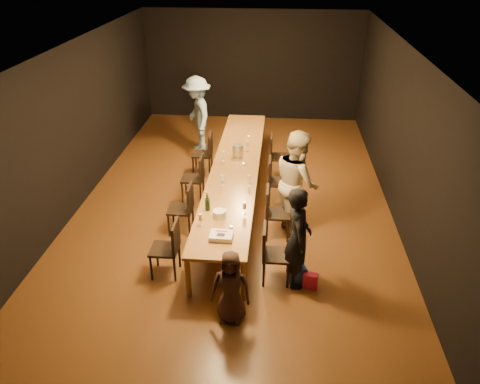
# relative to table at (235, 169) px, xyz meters

# --- Properties ---
(ground) EXTENTS (10.00, 10.00, 0.00)m
(ground) POSITION_rel_table_xyz_m (0.00, 0.00, -0.70)
(ground) COLOR #452511
(ground) RESTS_ON ground
(room_shell) EXTENTS (6.04, 10.04, 3.02)m
(room_shell) POSITION_rel_table_xyz_m (0.00, 0.00, 1.38)
(room_shell) COLOR black
(room_shell) RESTS_ON ground
(table) EXTENTS (0.90, 6.00, 0.75)m
(table) POSITION_rel_table_xyz_m (0.00, 0.00, 0.00)
(table) COLOR brown
(table) RESTS_ON ground
(chair_right_0) EXTENTS (0.42, 0.42, 0.93)m
(chair_right_0) POSITION_rel_table_xyz_m (0.85, -2.40, -0.24)
(chair_right_0) COLOR black
(chair_right_0) RESTS_ON ground
(chair_right_1) EXTENTS (0.42, 0.42, 0.93)m
(chair_right_1) POSITION_rel_table_xyz_m (0.85, -1.20, -0.24)
(chair_right_1) COLOR black
(chair_right_1) RESTS_ON ground
(chair_right_2) EXTENTS (0.42, 0.42, 0.93)m
(chair_right_2) POSITION_rel_table_xyz_m (0.85, 0.00, -0.24)
(chair_right_2) COLOR black
(chair_right_2) RESTS_ON ground
(chair_right_3) EXTENTS (0.42, 0.42, 0.93)m
(chair_right_3) POSITION_rel_table_xyz_m (0.85, 1.20, -0.24)
(chair_right_3) COLOR black
(chair_right_3) RESTS_ON ground
(chair_left_0) EXTENTS (0.42, 0.42, 0.93)m
(chair_left_0) POSITION_rel_table_xyz_m (-0.85, -2.40, -0.24)
(chair_left_0) COLOR black
(chair_left_0) RESTS_ON ground
(chair_left_1) EXTENTS (0.42, 0.42, 0.93)m
(chair_left_1) POSITION_rel_table_xyz_m (-0.85, -1.20, -0.24)
(chair_left_1) COLOR black
(chair_left_1) RESTS_ON ground
(chair_left_2) EXTENTS (0.42, 0.42, 0.93)m
(chair_left_2) POSITION_rel_table_xyz_m (-0.85, 0.00, -0.24)
(chair_left_2) COLOR black
(chair_left_2) RESTS_ON ground
(chair_left_3) EXTENTS (0.42, 0.42, 0.93)m
(chair_left_3) POSITION_rel_table_xyz_m (-0.85, 1.20, -0.24)
(chair_left_3) COLOR black
(chair_left_3) RESTS_ON ground
(woman_birthday) EXTENTS (0.42, 0.61, 1.60)m
(woman_birthday) POSITION_rel_table_xyz_m (1.15, -2.43, 0.10)
(woman_birthday) COLOR black
(woman_birthday) RESTS_ON ground
(woman_tan) EXTENTS (0.94, 1.07, 1.85)m
(woman_tan) POSITION_rel_table_xyz_m (1.15, -0.89, 0.22)
(woman_tan) COLOR beige
(woman_tan) RESTS_ON ground
(man_blue) EXTENTS (1.08, 1.35, 1.83)m
(man_blue) POSITION_rel_table_xyz_m (-1.15, 2.46, 0.21)
(man_blue) COLOR #83A9CB
(man_blue) RESTS_ON ground
(child) EXTENTS (0.55, 0.38, 1.09)m
(child) POSITION_rel_table_xyz_m (0.26, -3.30, -0.16)
(child) COLOR #392520
(child) RESTS_ON ground
(gift_bag_red) EXTENTS (0.23, 0.16, 0.25)m
(gift_bag_red) POSITION_rel_table_xyz_m (1.37, -2.55, -0.58)
(gift_bag_red) COLOR #DE2157
(gift_bag_red) RESTS_ON ground
(gift_bag_blue) EXTENTS (0.27, 0.22, 0.30)m
(gift_bag_blue) POSITION_rel_table_xyz_m (1.18, -2.47, -0.55)
(gift_bag_blue) COLOR #223C97
(gift_bag_blue) RESTS_ON ground
(birthday_cake) EXTENTS (0.34, 0.27, 0.08)m
(birthday_cake) POSITION_rel_table_xyz_m (0.03, -2.46, 0.09)
(birthday_cake) COLOR white
(birthday_cake) RESTS_ON table
(plate_stack) EXTENTS (0.27, 0.27, 0.12)m
(plate_stack) POSITION_rel_table_xyz_m (-0.07, -1.88, 0.11)
(plate_stack) COLOR white
(plate_stack) RESTS_ON table
(champagne_bottle) EXTENTS (0.09, 0.09, 0.33)m
(champagne_bottle) POSITION_rel_table_xyz_m (-0.28, -1.69, 0.21)
(champagne_bottle) COLOR black
(champagne_bottle) RESTS_ON table
(ice_bucket) EXTENTS (0.28, 0.28, 0.24)m
(ice_bucket) POSITION_rel_table_xyz_m (-0.00, 0.50, 0.17)
(ice_bucket) COLOR #B7B6BB
(ice_bucket) RESTS_ON table
(wineglass_0) EXTENTS (0.06, 0.06, 0.21)m
(wineglass_0) POSITION_rel_table_xyz_m (-0.32, -2.16, 0.15)
(wineglass_0) COLOR beige
(wineglass_0) RESTS_ON table
(wineglass_1) EXTENTS (0.06, 0.06, 0.21)m
(wineglass_1) POSITION_rel_table_xyz_m (0.32, -1.74, 0.15)
(wineglass_1) COLOR beige
(wineglass_1) RESTS_ON table
(wineglass_2) EXTENTS (0.06, 0.06, 0.21)m
(wineglass_2) POSITION_rel_table_xyz_m (-0.15, -0.81, 0.15)
(wineglass_2) COLOR silver
(wineglass_2) RESTS_ON table
(wineglass_3) EXTENTS (0.06, 0.06, 0.21)m
(wineglass_3) POSITION_rel_table_xyz_m (0.32, -0.79, 0.15)
(wineglass_3) COLOR beige
(wineglass_3) RESTS_ON table
(wineglass_4) EXTENTS (0.06, 0.06, 0.21)m
(wineglass_4) POSITION_rel_table_xyz_m (-0.25, 0.22, 0.15)
(wineglass_4) COLOR silver
(wineglass_4) RESTS_ON table
(wineglass_5) EXTENTS (0.06, 0.06, 0.21)m
(wineglass_5) POSITION_rel_table_xyz_m (0.16, 0.81, 0.15)
(wineglass_5) COLOR silver
(wineglass_5) RESTS_ON table
(tealight_near) EXTENTS (0.05, 0.05, 0.03)m
(tealight_near) POSITION_rel_table_xyz_m (0.15, -2.18, 0.06)
(tealight_near) COLOR #B2B7B2
(tealight_near) RESTS_ON table
(tealight_mid) EXTENTS (0.05, 0.05, 0.03)m
(tealight_mid) POSITION_rel_table_xyz_m (0.15, 0.08, 0.06)
(tealight_mid) COLOR #B2B7B2
(tealight_mid) RESTS_ON table
(tealight_far) EXTENTS (0.05, 0.05, 0.03)m
(tealight_far) POSITION_rel_table_xyz_m (0.15, 1.52, 0.06)
(tealight_far) COLOR #B2B7B2
(tealight_far) RESTS_ON table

